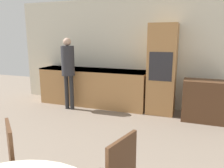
# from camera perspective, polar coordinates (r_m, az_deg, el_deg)

# --- Properties ---
(wall_back) EXTENTS (7.05, 0.05, 2.60)m
(wall_back) POSITION_cam_1_polar(r_m,az_deg,el_deg) (5.28, 9.64, 7.83)
(wall_back) COLOR beige
(wall_back) RESTS_ON ground_plane
(kitchen_counter) EXTENTS (2.70, 0.60, 0.91)m
(kitchen_counter) POSITION_cam_1_polar(r_m,az_deg,el_deg) (5.48, -5.09, -0.68)
(kitchen_counter) COLOR #AD7A47
(kitchen_counter) RESTS_ON ground_plane
(oven_unit) EXTENTS (0.59, 0.59, 1.97)m
(oven_unit) POSITION_cam_1_polar(r_m,az_deg,el_deg) (4.93, 12.96, 3.71)
(oven_unit) COLOR #AD7A47
(oven_unit) RESTS_ON ground_plane
(sideboard) EXTENTS (0.91, 0.45, 0.84)m
(sideboard) POSITION_cam_1_polar(r_m,az_deg,el_deg) (4.78, 23.36, -4.13)
(sideboard) COLOR #51331E
(sideboard) RESTS_ON ground_plane
(person_standing) EXTENTS (0.30, 0.30, 1.67)m
(person_standing) POSITION_cam_1_polar(r_m,az_deg,el_deg) (5.14, -11.41, 4.78)
(person_standing) COLOR #262628
(person_standing) RESTS_ON ground_plane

